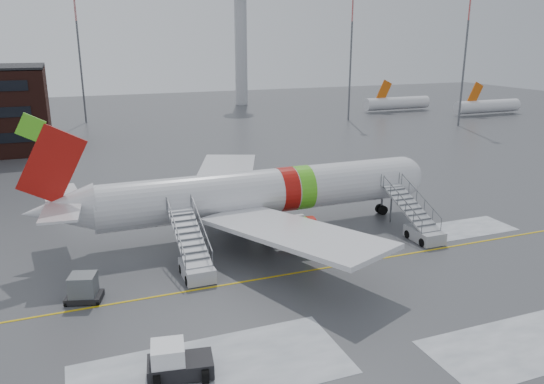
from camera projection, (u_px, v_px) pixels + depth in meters
name	position (u px, v px, depth m)	size (l,w,h in m)	color
ground	(257.00, 273.00, 37.94)	(260.00, 260.00, 0.00)	#494C4F
airliner	(253.00, 194.00, 45.19)	(35.03, 32.97, 11.18)	silver
airstair_fwd	(419.00, 226.00, 44.34)	(2.05, 7.70, 3.48)	#A2A4A9
airstair_aft	(194.00, 259.00, 37.65)	(2.05, 7.70, 3.48)	#B6B8BE
pushback_tug	(176.00, 362.00, 26.16)	(3.46, 2.81, 1.84)	black
uld_container	(84.00, 289.00, 33.74)	(2.56, 2.16, 1.80)	black
control_tower	(241.00, 26.00, 128.08)	(6.40, 6.40, 30.00)	#B2B5BA
light_mast_far_ne	(351.00, 50.00, 104.13)	(1.20, 1.20, 24.25)	#595B60
light_mast_far_n	(79.00, 50.00, 101.02)	(1.20, 1.20, 24.25)	#595B60
light_mast_far_e	(465.00, 51.00, 97.19)	(1.20, 1.20, 24.25)	#595B60
distant_aircraft	(425.00, 114.00, 116.95)	(35.00, 18.00, 8.00)	#D8590C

